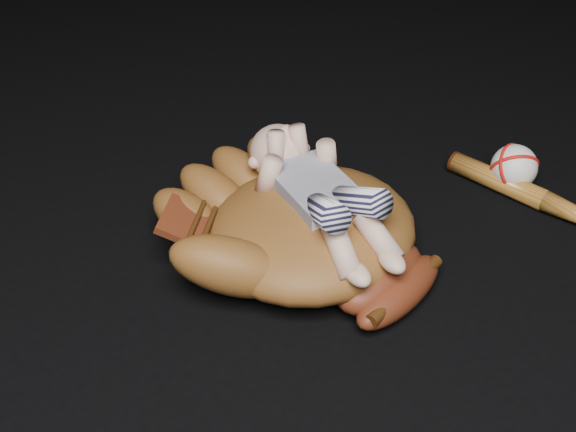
{
  "coord_description": "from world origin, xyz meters",
  "views": [
    {
      "loc": [
        -0.66,
        -0.52,
        0.74
      ],
      "look_at": [
        -0.15,
        0.19,
        0.08
      ],
      "focal_mm": 45.0,
      "sensor_mm": 36.0,
      "label": 1
    }
  ],
  "objects_px": {
    "baseball_glove": "(312,221)",
    "newborn_baby": "(325,194)",
    "baseball": "(514,167)",
    "baseball_bat": "(557,206)"
  },
  "relations": [
    {
      "from": "baseball_glove",
      "to": "newborn_baby",
      "type": "relative_size",
      "value": 1.35
    },
    {
      "from": "baseball_glove",
      "to": "baseball",
      "type": "distance_m",
      "value": 0.41
    },
    {
      "from": "baseball_bat",
      "to": "newborn_baby",
      "type": "bearing_deg",
      "value": 160.15
    },
    {
      "from": "newborn_baby",
      "to": "baseball_glove",
      "type": "bearing_deg",
      "value": 145.67
    },
    {
      "from": "baseball_glove",
      "to": "baseball_bat",
      "type": "distance_m",
      "value": 0.43
    },
    {
      "from": "newborn_baby",
      "to": "baseball",
      "type": "bearing_deg",
      "value": 2.04
    },
    {
      "from": "newborn_baby",
      "to": "baseball_bat",
      "type": "bearing_deg",
      "value": -12.19
    },
    {
      "from": "newborn_baby",
      "to": "baseball_bat",
      "type": "height_order",
      "value": "newborn_baby"
    },
    {
      "from": "baseball_glove",
      "to": "baseball_bat",
      "type": "bearing_deg",
      "value": -34.0
    },
    {
      "from": "baseball_bat",
      "to": "baseball",
      "type": "xyz_separation_m",
      "value": [
        0.01,
        0.1,
        0.02
      ]
    }
  ]
}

